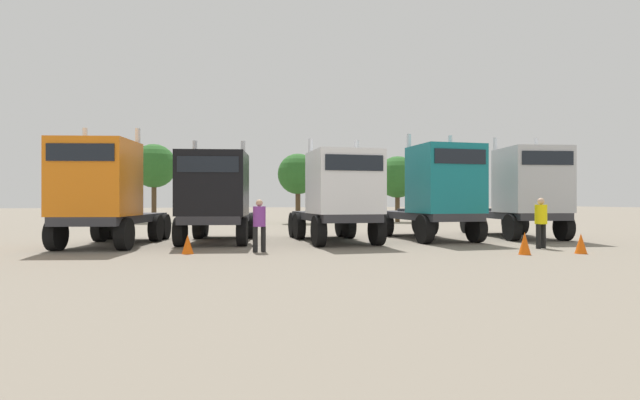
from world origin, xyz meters
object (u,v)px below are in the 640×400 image
visitor_with_camera (259,222)px  traffic_cone_far (525,243)px  semi_truck_black (216,196)px  traffic_cone_near (581,244)px  traffic_cone_mid (188,244)px  semi_truck_white (339,195)px  semi_truck_orange (103,193)px  visitor_in_hivis (541,219)px  semi_truck_silver (524,192)px  semi_truck_teal (437,193)px

visitor_with_camera → traffic_cone_far: size_ratio=2.44×
semi_truck_black → traffic_cone_near: (10.81, -6.36, -1.49)m
traffic_cone_near → traffic_cone_far: (-1.87, 0.18, 0.03)m
traffic_cone_mid → semi_truck_white: bearing=23.0°
semi_truck_black → traffic_cone_far: bearing=65.9°
semi_truck_orange → traffic_cone_far: semi_truck_orange is taller
semi_truck_black → visitor_with_camera: bearing=30.1°
semi_truck_white → traffic_cone_mid: 6.24m
visitor_in_hivis → traffic_cone_far: (-1.77, -1.49, -0.66)m
visitor_in_hivis → semi_truck_white: bearing=42.7°
visitor_with_camera → semi_truck_black: bearing=2.7°
semi_truck_silver → visitor_with_camera: semi_truck_silver is taller
semi_truck_white → traffic_cone_near: (6.23, -5.25, -1.54)m
traffic_cone_near → semi_truck_silver: bearing=68.7°
visitor_in_hivis → traffic_cone_far: bearing=113.0°
semi_truck_orange → semi_truck_white: size_ratio=1.07×
visitor_in_hivis → traffic_cone_far: 2.41m
semi_truck_silver → traffic_cone_mid: bearing=-70.0°
semi_truck_orange → semi_truck_teal: semi_truck_teal is taller
visitor_with_camera → semi_truck_orange: bearing=44.0°
semi_truck_white → semi_truck_silver: (8.35, 0.20, 0.16)m
traffic_cone_mid → traffic_cone_far: size_ratio=0.86×
semi_truck_black → semi_truck_white: size_ratio=1.06×
visitor_with_camera → traffic_cone_far: 8.20m
semi_truck_teal → semi_truck_orange: bearing=-91.3°
semi_truck_teal → semi_truck_silver: semi_truck_silver is taller
semi_truck_orange → semi_truck_silver: bearing=100.8°
semi_truck_white → traffic_cone_near: size_ratio=9.34×
semi_truck_white → traffic_cone_far: bearing=40.8°
visitor_in_hivis → traffic_cone_near: (0.10, -1.67, -0.69)m
semi_truck_black → visitor_with_camera: size_ratio=3.69×
semi_truck_teal → traffic_cone_mid: (-9.75, -2.54, -1.67)m
traffic_cone_near → traffic_cone_mid: size_ratio=1.05×
traffic_cone_near → traffic_cone_far: traffic_cone_far is taller
semi_truck_orange → traffic_cone_near: bearing=80.5°
semi_truck_white → traffic_cone_near: semi_truck_white is taller
traffic_cone_mid → semi_truck_orange: bearing=135.4°
semi_truck_teal → traffic_cone_far: bearing=2.0°
semi_truck_silver → visitor_with_camera: size_ratio=3.77×
semi_truck_teal → traffic_cone_far: 5.50m
visitor_with_camera → traffic_cone_mid: bearing=73.5°
traffic_cone_mid → semi_truck_teal: bearing=14.6°
semi_truck_orange → visitor_with_camera: (5.10, -2.85, -0.95)m
semi_truck_orange → semi_truck_silver: size_ratio=0.98×
semi_truck_black → semi_truck_silver: bearing=96.5°
semi_truck_orange → traffic_cone_mid: 4.38m
semi_truck_teal → visitor_with_camera: 8.02m
semi_truck_white → traffic_cone_near: bearing=50.0°
semi_truck_silver → visitor_in_hivis: size_ratio=3.65×
semi_truck_silver → visitor_with_camera: 12.02m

